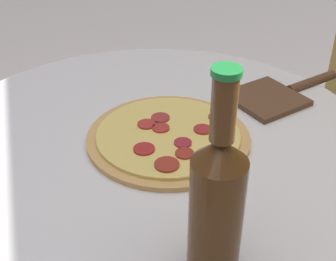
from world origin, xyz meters
The scene contains 4 objects.
table centered at (0.00, 0.00, 0.54)m, with size 0.89×0.89×0.74m.
pizza centered at (0.00, 0.03, 0.75)m, with size 0.31×0.31×0.02m.
beer_bottle centered at (0.31, 0.00, 0.85)m, with size 0.07×0.07×0.29m.
pizza_paddle centered at (-0.09, 0.31, 0.75)m, with size 0.17×0.30×0.02m.
Camera 1 is at (0.70, -0.19, 1.24)m, focal length 50.00 mm.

